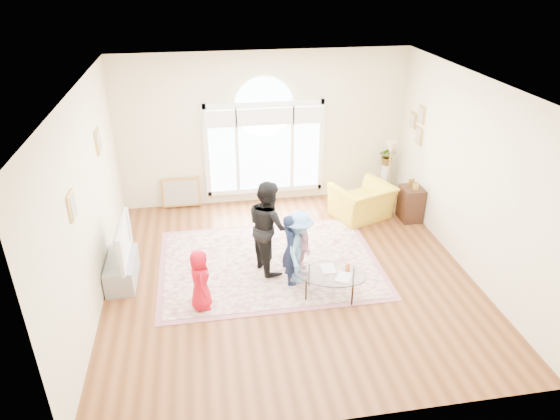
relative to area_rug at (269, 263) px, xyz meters
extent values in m
plane|color=#582F15|center=(0.28, -0.41, -0.01)|extent=(6.00, 6.00, 0.00)
plane|color=beige|center=(0.28, 2.59, 1.59)|extent=(6.00, 0.00, 6.00)
plane|color=beige|center=(0.28, -3.41, 1.59)|extent=(6.00, 0.00, 6.00)
plane|color=beige|center=(-2.72, -0.41, 1.59)|extent=(0.00, 6.00, 6.00)
plane|color=beige|center=(3.28, -0.41, 1.59)|extent=(0.00, 6.00, 6.00)
plane|color=white|center=(0.28, -0.41, 3.19)|extent=(6.00, 6.00, 0.00)
cube|color=white|center=(0.28, 2.55, 0.24)|extent=(2.50, 0.08, 0.10)
cube|color=white|center=(0.28, 2.55, 2.14)|extent=(2.50, 0.08, 0.10)
cube|color=white|center=(-0.94, 2.55, 1.19)|extent=(0.10, 0.08, 2.00)
cube|color=white|center=(1.50, 2.55, 1.19)|extent=(0.10, 0.08, 2.00)
cube|color=#C6E2FF|center=(-0.61, 2.55, 1.19)|extent=(0.55, 0.02, 1.80)
cube|color=#C6E2FF|center=(1.18, 2.55, 1.19)|extent=(0.55, 0.02, 1.80)
cube|color=#C6E2FF|center=(0.28, 2.55, 1.19)|extent=(1.10, 0.02, 1.80)
cylinder|color=#C6E2FF|center=(0.28, 2.55, 2.09)|extent=(1.20, 0.02, 1.20)
cube|color=white|center=(-0.30, 2.54, 1.19)|extent=(0.07, 0.04, 1.80)
cube|color=white|center=(0.87, 2.54, 1.19)|extent=(0.07, 0.04, 1.80)
cube|color=white|center=(-0.61, 2.47, 1.91)|extent=(0.65, 0.12, 0.35)
cube|color=white|center=(0.28, 2.47, 1.91)|extent=(1.20, 0.12, 0.35)
cube|color=white|center=(1.18, 2.47, 1.91)|extent=(0.65, 0.12, 0.35)
cube|color=tan|center=(-2.70, 0.89, 2.09)|extent=(0.03, 0.34, 0.40)
cube|color=#ADA38E|center=(-2.68, 0.89, 2.09)|extent=(0.01, 0.28, 0.34)
cube|color=tan|center=(-2.70, -1.31, 1.99)|extent=(0.03, 0.30, 0.36)
cube|color=#ADA38E|center=(-2.68, -1.31, 1.99)|extent=(0.01, 0.24, 0.30)
cube|color=tan|center=(3.26, 1.64, 2.04)|extent=(0.03, 0.28, 0.34)
cube|color=#ADA38E|center=(3.24, 1.64, 2.04)|extent=(0.01, 0.22, 0.28)
cube|color=tan|center=(3.26, 1.64, 1.61)|extent=(0.03, 0.28, 0.34)
cube|color=#ADA38E|center=(3.24, 1.64, 1.61)|extent=(0.01, 0.22, 0.28)
cube|color=tan|center=(3.26, 1.99, 1.83)|extent=(0.03, 0.26, 0.32)
cube|color=#ADA38E|center=(3.24, 1.99, 1.83)|extent=(0.01, 0.20, 0.26)
cube|color=beige|center=(0.00, 0.00, 0.00)|extent=(3.60, 2.60, 0.02)
cube|color=#9B5C68|center=(0.00, 0.00, 0.00)|extent=(3.80, 2.80, 0.01)
cube|color=#919499|center=(-2.47, -0.11, 0.20)|extent=(0.45, 1.00, 0.42)
imported|color=black|center=(-2.47, -0.11, 0.74)|extent=(0.15, 1.14, 0.65)
cube|color=#4ECBBB|center=(-2.38, -0.11, 0.74)|extent=(0.02, 0.93, 0.53)
ellipsoid|color=silver|center=(0.81, -1.06, 0.40)|extent=(1.29, 1.04, 0.02)
cylinder|color=black|center=(1.21, -0.98, 0.19)|extent=(0.03, 0.03, 0.40)
cylinder|color=black|center=(0.54, -0.75, 0.19)|extent=(0.03, 0.03, 0.40)
cylinder|color=black|center=(1.08, -1.37, 0.19)|extent=(0.03, 0.03, 0.40)
cylinder|color=black|center=(0.41, -1.14, 0.19)|extent=(0.03, 0.03, 0.40)
imported|color=#B2A58C|center=(0.68, -0.96, 0.42)|extent=(0.22, 0.29, 0.03)
imported|color=#B2A58C|center=(0.88, -1.17, 0.42)|extent=(0.33, 0.36, 0.02)
cylinder|color=#C65026|center=(1.09, -1.05, 0.47)|extent=(0.07, 0.07, 0.12)
imported|color=gold|center=(2.12, 1.41, 0.35)|extent=(1.37, 1.29, 0.72)
cube|color=black|center=(3.06, 1.18, 0.34)|extent=(0.40, 0.50, 0.70)
cylinder|color=black|center=(2.74, 1.69, 0.00)|extent=(0.20, 0.20, 0.02)
cylinder|color=#B18838|center=(2.74, 1.69, 0.67)|extent=(0.02, 0.02, 1.35)
cone|color=#CCB284|center=(2.74, 1.69, 1.39)|extent=(0.26, 0.26, 0.22)
cylinder|color=white|center=(2.98, 2.44, 0.34)|extent=(0.20, 0.20, 0.70)
imported|color=#33722D|center=(2.98, 2.44, 0.89)|extent=(0.44, 0.41, 0.41)
cube|color=tan|center=(-1.53, 2.49, -0.01)|extent=(0.80, 0.14, 0.62)
imported|color=red|center=(-1.19, -1.05, 0.50)|extent=(0.34, 0.50, 0.98)
imported|color=#101933|center=(0.27, -0.60, 0.62)|extent=(0.33, 0.47, 1.21)
imported|color=black|center=(-0.03, -0.14, 0.81)|extent=(0.81, 0.92, 1.61)
imported|color=#E4A6BC|center=(0.47, -0.42, 0.60)|extent=(0.40, 0.73, 1.19)
imported|color=#609CD4|center=(0.40, -0.58, 0.63)|extent=(0.70, 0.91, 1.24)
camera|label=1|loc=(-1.02, -7.30, 4.81)|focal=32.00mm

